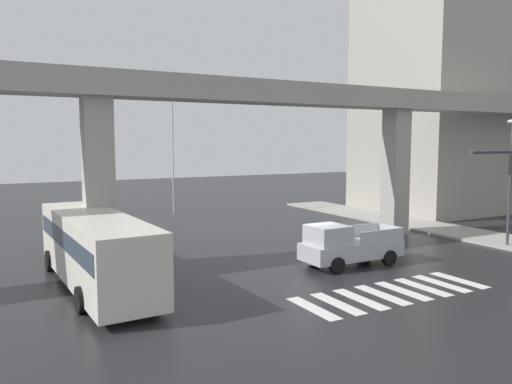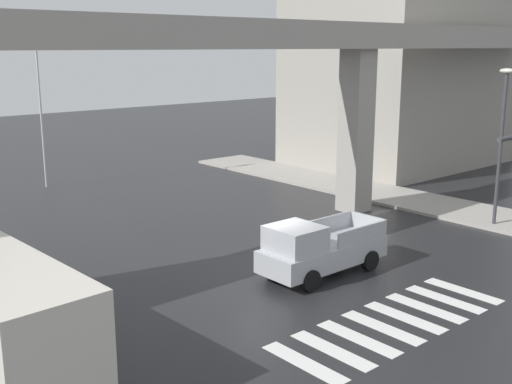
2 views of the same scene
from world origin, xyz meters
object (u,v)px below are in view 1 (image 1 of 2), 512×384
street_lamp_near_corner (511,167)px  flagpole (174,143)px  city_bus (96,246)px  pickup_truck (347,246)px

street_lamp_near_corner → flagpole: 24.93m
city_bus → flagpole: 21.43m
street_lamp_near_corner → flagpole: size_ratio=0.71×
city_bus → street_lamp_near_corner: 22.55m
flagpole → city_bus: bearing=-118.2°
street_lamp_near_corner → city_bus: bearing=171.8°
flagpole → street_lamp_near_corner: bearing=-60.6°
street_lamp_near_corner → flagpole: (-12.20, 21.70, 1.33)m
city_bus → street_lamp_near_corner: bearing=-8.2°
pickup_truck → street_lamp_near_corner: 11.42m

